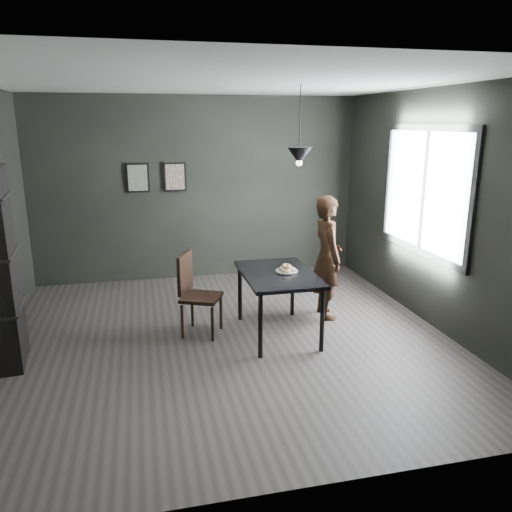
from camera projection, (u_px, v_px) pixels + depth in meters
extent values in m
plane|color=#332E2C|center=(227.00, 339.00, 5.72)|extent=(5.00, 5.00, 0.00)
cube|color=black|center=(198.00, 189.00, 7.71)|extent=(5.00, 0.10, 2.80)
cube|color=silver|center=(223.00, 81.00, 4.99)|extent=(5.00, 5.00, 0.02)
cube|color=white|center=(424.00, 191.00, 6.03)|extent=(0.02, 1.80, 1.40)
cube|color=black|center=(424.00, 191.00, 6.03)|extent=(0.04, 1.96, 1.56)
cube|color=black|center=(278.00, 274.00, 5.66)|extent=(0.80, 1.20, 0.04)
cylinder|color=black|center=(260.00, 326.00, 5.18)|extent=(0.05, 0.05, 0.71)
cylinder|color=black|center=(322.00, 320.00, 5.33)|extent=(0.05, 0.05, 0.71)
cylinder|color=black|center=(240.00, 293.00, 6.19)|extent=(0.05, 0.05, 0.71)
cylinder|color=black|center=(292.00, 289.00, 6.34)|extent=(0.05, 0.05, 0.71)
cylinder|color=white|center=(287.00, 272.00, 5.68)|extent=(0.23, 0.23, 0.01)
torus|color=beige|center=(290.00, 269.00, 5.69)|extent=(0.11, 0.11, 0.04)
torus|color=beige|center=(283.00, 269.00, 5.70)|extent=(0.11, 0.11, 0.04)
torus|color=beige|center=(286.00, 271.00, 5.63)|extent=(0.11, 0.11, 0.04)
torus|color=beige|center=(287.00, 266.00, 5.66)|extent=(0.15, 0.15, 0.06)
imported|color=black|center=(327.00, 257.00, 6.21)|extent=(0.37, 0.57, 1.55)
cube|color=black|center=(201.00, 297.00, 5.75)|extent=(0.55, 0.55, 0.04)
cube|color=black|center=(185.00, 272.00, 5.72)|extent=(0.21, 0.40, 0.46)
cylinder|color=black|center=(182.00, 322.00, 5.68)|extent=(0.04, 0.04, 0.41)
cylinder|color=black|center=(212.00, 324.00, 5.61)|extent=(0.04, 0.04, 0.41)
cylinder|color=black|center=(192.00, 310.00, 6.02)|extent=(0.04, 0.04, 0.41)
cylinder|color=black|center=(221.00, 313.00, 5.95)|extent=(0.04, 0.04, 0.41)
cylinder|color=black|center=(300.00, 120.00, 5.37)|extent=(0.01, 0.01, 0.75)
cone|color=black|center=(299.00, 155.00, 5.47)|extent=(0.28, 0.28, 0.18)
sphere|color=#FFE0B2|center=(299.00, 163.00, 5.49)|extent=(0.07, 0.07, 0.07)
cube|color=black|center=(138.00, 178.00, 7.43)|extent=(0.34, 0.03, 0.44)
cube|color=#3C5444|center=(138.00, 178.00, 7.41)|extent=(0.28, 0.01, 0.38)
cube|color=black|center=(175.00, 177.00, 7.55)|extent=(0.34, 0.03, 0.44)
cube|color=brown|center=(175.00, 177.00, 7.53)|extent=(0.28, 0.01, 0.38)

